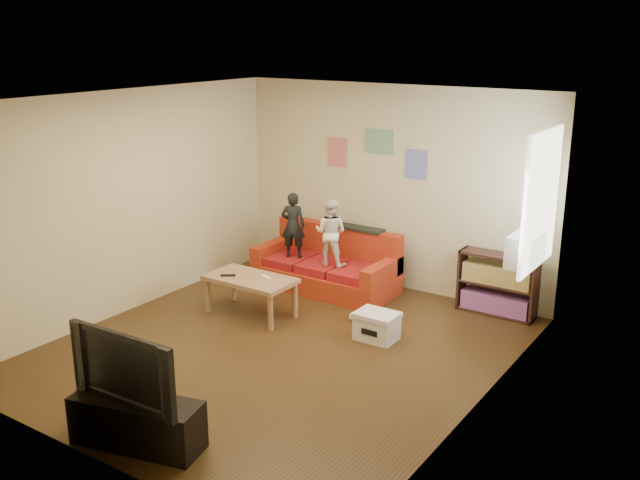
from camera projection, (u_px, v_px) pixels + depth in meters
The scene contains 17 objects.
room_shell at pixel (277, 231), 7.42m from camera, with size 4.52×5.02×2.72m.
sofa at pixel (328, 268), 9.58m from camera, with size 1.90×0.87×0.84m.
child_a at pixel (293, 225), 9.53m from camera, with size 0.33×0.21×0.89m, color black.
child_b at pixel (331, 232), 9.21m from camera, with size 0.43×0.33×0.88m, color white.
coffee_table at pixel (251, 283), 8.62m from camera, with size 1.08×0.60×0.49m.
remote at pixel (228, 275), 8.64m from camera, with size 0.18×0.05×0.02m, color black.
game_controller at pixel (266, 278), 8.53m from camera, with size 0.15×0.04×0.03m, color white.
bookshelf at pixel (497, 287), 8.68m from camera, with size 0.95×0.29×0.76m.
window at pixel (541, 200), 7.46m from camera, with size 0.04×1.08×1.48m, color white.
ac_unit at pixel (525, 249), 7.69m from camera, with size 0.28×0.55×0.35m, color #B7B2A3.
artwork_left at pixel (337, 152), 9.74m from camera, with size 0.30×0.01×0.40m, color #D87266.
artwork_center at pixel (379, 142), 9.33m from camera, with size 0.42×0.01×0.32m, color #72B27F.
artwork_right at pixel (416, 165), 9.11m from camera, with size 0.30×0.01×0.38m, color #727FCC.
file_box at pixel (377, 326), 8.00m from camera, with size 0.47×0.36×0.32m.
tv_stand at pixel (137, 423), 5.94m from camera, with size 1.13×0.38×0.42m, color black.
television at pixel (132, 365), 5.79m from camera, with size 1.11×0.15×0.64m, color black.
tissue at pixel (354, 317), 8.53m from camera, with size 0.11×0.11×0.11m, color white.
Camera 1 is at (4.34, -5.68, 3.36)m, focal length 40.00 mm.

